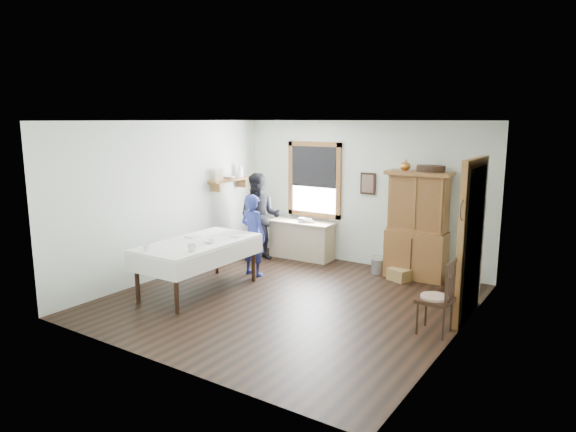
{
  "coord_description": "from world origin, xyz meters",
  "views": [
    {
      "loc": [
        4.1,
        -6.22,
        2.72
      ],
      "look_at": [
        -0.19,
        0.3,
        1.25
      ],
      "focal_mm": 32.0,
      "sensor_mm": 36.0,
      "label": 1
    }
  ],
  "objects_px": {
    "figure_dark": "(260,220)",
    "wicker_basket": "(399,275)",
    "work_counter": "(302,240)",
    "china_hutch": "(417,225)",
    "spindle_chair": "(435,296)",
    "dining_table": "(199,266)",
    "pail": "(378,266)",
    "woman_blue": "(253,238)"
  },
  "relations": [
    {
      "from": "woman_blue",
      "to": "figure_dark",
      "type": "bearing_deg",
      "value": -53.91
    },
    {
      "from": "figure_dark",
      "to": "wicker_basket",
      "type": "bearing_deg",
      "value": -21.3
    },
    {
      "from": "work_counter",
      "to": "china_hutch",
      "type": "height_order",
      "value": "china_hutch"
    },
    {
      "from": "spindle_chair",
      "to": "pail",
      "type": "distance_m",
      "value": 2.64
    },
    {
      "from": "work_counter",
      "to": "wicker_basket",
      "type": "bearing_deg",
      "value": -10.48
    },
    {
      "from": "dining_table",
      "to": "wicker_basket",
      "type": "distance_m",
      "value": 3.38
    },
    {
      "from": "spindle_chair",
      "to": "pail",
      "type": "height_order",
      "value": "spindle_chair"
    },
    {
      "from": "wicker_basket",
      "to": "china_hutch",
      "type": "bearing_deg",
      "value": 61.93
    },
    {
      "from": "work_counter",
      "to": "figure_dark",
      "type": "distance_m",
      "value": 0.93
    },
    {
      "from": "china_hutch",
      "to": "dining_table",
      "type": "relative_size",
      "value": 0.91
    },
    {
      "from": "dining_table",
      "to": "woman_blue",
      "type": "xyz_separation_m",
      "value": [
        0.2,
        1.18,
        0.26
      ]
    },
    {
      "from": "wicker_basket",
      "to": "dining_table",
      "type": "bearing_deg",
      "value": -137.32
    },
    {
      "from": "work_counter",
      "to": "wicker_basket",
      "type": "height_order",
      "value": "work_counter"
    },
    {
      "from": "woman_blue",
      "to": "figure_dark",
      "type": "height_order",
      "value": "figure_dark"
    },
    {
      "from": "spindle_chair",
      "to": "woman_blue",
      "type": "height_order",
      "value": "woman_blue"
    },
    {
      "from": "dining_table",
      "to": "wicker_basket",
      "type": "height_order",
      "value": "dining_table"
    },
    {
      "from": "dining_table",
      "to": "china_hutch",
      "type": "bearing_deg",
      "value": 44.52
    },
    {
      "from": "spindle_chair",
      "to": "wicker_basket",
      "type": "bearing_deg",
      "value": 124.43
    },
    {
      "from": "spindle_chair",
      "to": "work_counter",
      "type": "bearing_deg",
      "value": 148.63
    },
    {
      "from": "dining_table",
      "to": "figure_dark",
      "type": "distance_m",
      "value": 2.14
    },
    {
      "from": "pail",
      "to": "woman_blue",
      "type": "distance_m",
      "value": 2.29
    },
    {
      "from": "work_counter",
      "to": "china_hutch",
      "type": "relative_size",
      "value": 0.7
    },
    {
      "from": "china_hutch",
      "to": "dining_table",
      "type": "xyz_separation_m",
      "value": [
        -2.65,
        -2.6,
        -0.52
      ]
    },
    {
      "from": "dining_table",
      "to": "work_counter",
      "type": "bearing_deg",
      "value": 83.21
    },
    {
      "from": "spindle_chair",
      "to": "figure_dark",
      "type": "xyz_separation_m",
      "value": [
        -4.0,
        1.64,
        0.29
      ]
    },
    {
      "from": "dining_table",
      "to": "figure_dark",
      "type": "xyz_separation_m",
      "value": [
        -0.33,
        2.09,
        0.38
      ]
    },
    {
      "from": "spindle_chair",
      "to": "figure_dark",
      "type": "height_order",
      "value": "figure_dark"
    },
    {
      "from": "china_hutch",
      "to": "wicker_basket",
      "type": "xyz_separation_m",
      "value": [
        -0.17,
        -0.32,
        -0.83
      ]
    },
    {
      "from": "spindle_chair",
      "to": "woman_blue",
      "type": "bearing_deg",
      "value": 169.58
    },
    {
      "from": "china_hutch",
      "to": "dining_table",
      "type": "bearing_deg",
      "value": -137.56
    },
    {
      "from": "dining_table",
      "to": "spindle_chair",
      "type": "distance_m",
      "value": 3.7
    },
    {
      "from": "china_hutch",
      "to": "woman_blue",
      "type": "xyz_separation_m",
      "value": [
        -2.45,
        -1.43,
        -0.26
      ]
    },
    {
      "from": "dining_table",
      "to": "woman_blue",
      "type": "relative_size",
      "value": 1.53
    },
    {
      "from": "work_counter",
      "to": "woman_blue",
      "type": "relative_size",
      "value": 0.97
    },
    {
      "from": "china_hutch",
      "to": "wicker_basket",
      "type": "height_order",
      "value": "china_hutch"
    },
    {
      "from": "china_hutch",
      "to": "pail",
      "type": "relative_size",
      "value": 7.01
    },
    {
      "from": "dining_table",
      "to": "woman_blue",
      "type": "bearing_deg",
      "value": 80.39
    },
    {
      "from": "spindle_chair",
      "to": "dining_table",
      "type": "bearing_deg",
      "value": -171.59
    },
    {
      "from": "figure_dark",
      "to": "spindle_chair",
      "type": "bearing_deg",
      "value": -47.62
    },
    {
      "from": "dining_table",
      "to": "pail",
      "type": "bearing_deg",
      "value": 50.91
    },
    {
      "from": "dining_table",
      "to": "figure_dark",
      "type": "bearing_deg",
      "value": 98.96
    },
    {
      "from": "china_hutch",
      "to": "figure_dark",
      "type": "distance_m",
      "value": 3.02
    }
  ]
}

